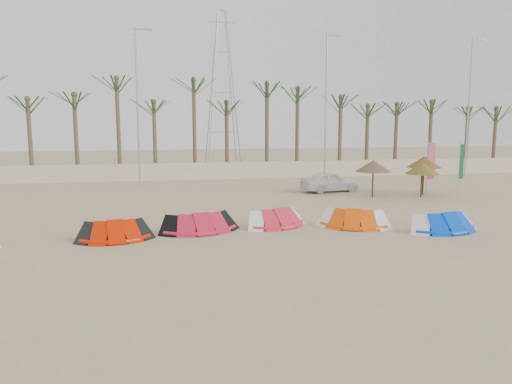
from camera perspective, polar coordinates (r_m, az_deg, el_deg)
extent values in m
plane|color=tan|center=(18.04, 3.49, -6.85)|extent=(120.00, 120.00, 0.00)
cube|color=beige|center=(39.33, -4.24, 2.43)|extent=(60.00, 0.30, 1.30)
cylinder|color=brown|center=(41.58, -24.18, 5.64)|extent=(0.32, 0.32, 6.50)
ellipsoid|color=#194719|center=(41.59, -24.45, 10.11)|extent=(4.00, 4.00, 2.40)
cylinder|color=brown|center=(40.41, -10.20, 6.18)|extent=(0.32, 0.32, 6.50)
ellipsoid|color=#194719|center=(40.42, -10.32, 10.79)|extent=(4.00, 4.00, 2.40)
cylinder|color=brown|center=(41.69, 3.77, 6.36)|extent=(0.32, 0.32, 6.50)
ellipsoid|color=#194719|center=(41.70, 3.81, 10.83)|extent=(4.00, 4.00, 2.40)
cylinder|color=brown|center=(45.19, 16.23, 6.21)|extent=(0.32, 0.32, 6.50)
ellipsoid|color=#194719|center=(45.20, 16.40, 10.33)|extent=(4.00, 4.00, 2.40)
cylinder|color=brown|center=(49.29, 24.62, 5.94)|extent=(0.32, 0.32, 6.50)
ellipsoid|color=#194719|center=(49.30, 24.85, 9.71)|extent=(4.00, 4.00, 2.40)
cylinder|color=#A5A8AD|center=(36.93, -13.40, 9.38)|extent=(0.14, 0.14, 11.00)
cylinder|color=#A5A8AD|center=(37.41, -12.89, 17.70)|extent=(1.00, 0.08, 0.08)
cube|color=#A5A8AD|center=(37.39, -12.08, 17.65)|extent=(0.35, 0.14, 0.10)
cylinder|color=#A5A8AD|center=(38.87, 7.98, 9.47)|extent=(0.14, 0.14, 11.00)
cylinder|color=#A5A8AD|center=(39.50, 8.87, 17.30)|extent=(1.00, 0.08, 0.08)
cube|color=#A5A8AD|center=(39.65, 9.58, 17.18)|extent=(0.35, 0.14, 0.10)
cylinder|color=#A5A8AD|center=(44.14, 23.11, 8.75)|extent=(0.14, 0.14, 11.00)
cylinder|color=#A5A8AD|center=(44.83, 24.08, 15.62)|extent=(1.00, 0.08, 0.08)
cube|color=#A5A8AD|center=(45.10, 24.62, 15.47)|extent=(0.35, 0.14, 0.10)
cylinder|color=red|center=(20.31, -15.77, -5.13)|extent=(2.55, 0.63, 0.20)
cube|color=black|center=(20.51, -18.97, -4.71)|extent=(0.78, 1.19, 0.40)
cube|color=black|center=(20.29, -12.52, -4.59)|extent=(0.78, 1.19, 0.40)
cylinder|color=red|center=(21.18, -6.42, -4.31)|extent=(2.97, 0.95, 0.20)
cube|color=black|center=(21.20, -10.12, -3.96)|extent=(0.86, 1.22, 0.40)
cube|color=black|center=(21.38, -2.81, -3.73)|extent=(0.86, 1.22, 0.40)
cylinder|color=red|center=(22.08, 2.54, -3.73)|extent=(2.46, 1.31, 0.20)
cube|color=white|center=(21.92, -0.54, -3.42)|extent=(1.01, 1.25, 0.40)
cube|color=white|center=(22.44, 5.44, -3.18)|extent=(1.01, 1.25, 0.40)
cylinder|color=#EE4F07|center=(22.32, 11.06, -3.76)|extent=(2.55, 1.42, 0.20)
cube|color=white|center=(21.96, 7.96, -3.48)|extent=(1.03, 1.25, 0.40)
cube|color=white|center=(22.85, 13.87, -3.18)|extent=(1.03, 1.25, 0.40)
cylinder|color=#0143E2|center=(22.64, 20.76, -3.98)|extent=(2.96, 0.83, 0.20)
cube|color=silver|center=(22.03, 17.66, -3.76)|extent=(0.82, 1.20, 0.40)
cube|color=silver|center=(23.40, 23.47, -3.36)|extent=(0.82, 1.20, 0.40)
cylinder|color=#4C331E|center=(30.94, 13.21, 1.40)|extent=(0.10, 0.10, 2.16)
cone|color=brown|center=(30.85, 13.27, 2.93)|extent=(2.14, 2.14, 0.70)
cylinder|color=#4C331E|center=(31.78, 18.40, 1.24)|extent=(0.10, 0.10, 2.01)
cone|color=brown|center=(31.70, 18.46, 2.60)|extent=(2.04, 2.04, 0.70)
cylinder|color=#4C331E|center=(32.80, 18.59, 1.70)|extent=(0.10, 0.10, 2.31)
cone|color=brown|center=(32.72, 18.66, 3.28)|extent=(2.12, 2.12, 0.70)
cylinder|color=#A5A8AD|center=(32.55, 18.99, 2.63)|extent=(0.04, 0.04, 3.43)
cube|color=pink|center=(32.62, 19.36, 3.35)|extent=(0.41, 0.15, 2.23)
cylinder|color=#A5A8AD|center=(33.53, 22.18, 2.54)|extent=(0.04, 0.04, 3.34)
cube|color=#0D4F24|center=(33.61, 22.54, 3.22)|extent=(0.40, 0.17, 2.17)
imported|color=white|center=(32.82, 8.41, 1.18)|extent=(4.06, 2.27, 1.31)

